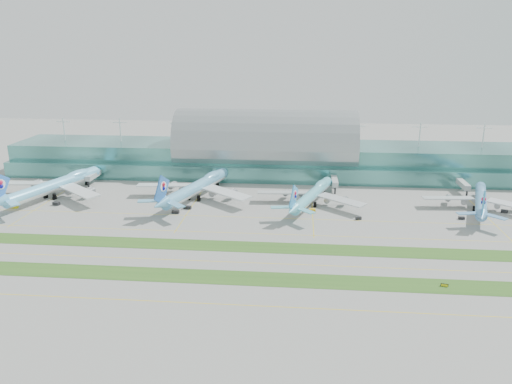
# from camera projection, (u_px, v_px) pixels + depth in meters

# --- Properties ---
(ground) EXTENTS (700.00, 700.00, 0.00)m
(ground) POSITION_uv_depth(u_px,v_px,m) (245.00, 249.00, 216.19)
(ground) COLOR gray
(ground) RESTS_ON ground
(terminal) EXTENTS (340.00, 69.10, 36.00)m
(terminal) POSITION_uv_depth(u_px,v_px,m) (266.00, 153.00, 334.74)
(terminal) COLOR #3D7A75
(terminal) RESTS_ON ground
(grass_strip_near) EXTENTS (420.00, 12.00, 0.08)m
(grass_strip_near) POSITION_uv_depth(u_px,v_px,m) (236.00, 278.00, 189.50)
(grass_strip_near) COLOR #2D591E
(grass_strip_near) RESTS_ON ground
(grass_strip_far) EXTENTS (420.00, 12.00, 0.08)m
(grass_strip_far) POSITION_uv_depth(u_px,v_px,m) (245.00, 247.00, 218.08)
(grass_strip_far) COLOR #2D591E
(grass_strip_far) RESTS_ON ground
(taxiline_a) EXTENTS (420.00, 0.35, 0.01)m
(taxiline_a) POSITION_uv_depth(u_px,v_px,m) (229.00, 304.00, 170.46)
(taxiline_a) COLOR yellow
(taxiline_a) RESTS_ON ground
(taxiline_b) EXTENTS (420.00, 0.35, 0.01)m
(taxiline_b) POSITION_uv_depth(u_px,v_px,m) (241.00, 262.00, 202.85)
(taxiline_b) COLOR yellow
(taxiline_b) RESTS_ON ground
(taxiline_c) EXTENTS (420.00, 0.35, 0.01)m
(taxiline_c) POSITION_uv_depth(u_px,v_px,m) (249.00, 233.00, 233.34)
(taxiline_c) COLOR yellow
(taxiline_c) RESTS_ON ground
(taxiline_d) EXTENTS (420.00, 0.35, 0.01)m
(taxiline_d) POSITION_uv_depth(u_px,v_px,m) (253.00, 217.00, 254.29)
(taxiline_d) COLOR yellow
(taxiline_d) RESTS_ON ground
(airliner_a) EXTENTS (70.30, 81.58, 23.04)m
(airliner_a) POSITION_uv_depth(u_px,v_px,m) (55.00, 184.00, 286.66)
(airliner_a) COLOR #70CBF8
(airliner_a) RESTS_ON ground
(airliner_b) EXTENTS (69.14, 80.18, 22.60)m
(airliner_b) POSITION_uv_depth(u_px,v_px,m) (197.00, 186.00, 283.73)
(airliner_b) COLOR #61ACD7
(airliner_b) RESTS_ON ground
(airliner_c) EXTENTS (58.76, 68.31, 19.38)m
(airliner_c) POSITION_uv_depth(u_px,v_px,m) (313.00, 194.00, 273.02)
(airliner_c) COLOR #62C7D8
(airliner_c) RESTS_ON ground
(airliner_d) EXTENTS (57.20, 66.40, 18.77)m
(airliner_d) POSITION_uv_depth(u_px,v_px,m) (481.00, 199.00, 264.32)
(airliner_d) COLOR #5E9AD0
(airliner_d) RESTS_ON ground
(gse_a) EXTENTS (4.42, 2.20, 1.65)m
(gse_a) POSITION_uv_depth(u_px,v_px,m) (14.00, 206.00, 268.40)
(gse_a) COLOR yellow
(gse_a) RESTS_ON ground
(gse_b) EXTENTS (4.22, 3.02, 1.82)m
(gse_b) POSITION_uv_depth(u_px,v_px,m) (56.00, 204.00, 272.97)
(gse_b) COLOR black
(gse_b) RESTS_ON ground
(gse_c) EXTENTS (3.68, 2.23, 1.59)m
(gse_c) POSITION_uv_depth(u_px,v_px,m) (176.00, 212.00, 260.11)
(gse_c) COLOR black
(gse_c) RESTS_ON ground
(gse_d) EXTENTS (4.24, 2.41, 1.64)m
(gse_d) POSITION_uv_depth(u_px,v_px,m) (187.00, 207.00, 266.97)
(gse_d) COLOR black
(gse_d) RESTS_ON ground
(gse_e) EXTENTS (3.41, 1.94, 1.72)m
(gse_e) POSITION_uv_depth(u_px,v_px,m) (312.00, 210.00, 262.05)
(gse_e) COLOR #EBAE0D
(gse_e) RESTS_ON ground
(gse_f) EXTENTS (3.20, 2.31, 1.46)m
(gse_f) POSITION_uv_depth(u_px,v_px,m) (358.00, 218.00, 251.07)
(gse_f) COLOR black
(gse_f) RESTS_ON ground
(gse_g) EXTENTS (2.99, 1.78, 1.35)m
(gse_g) POSITION_uv_depth(u_px,v_px,m) (462.00, 218.00, 251.40)
(gse_g) COLOR black
(gse_g) RESTS_ON ground
(gse_h) EXTENTS (3.73, 2.77, 1.55)m
(gse_h) POSITION_uv_depth(u_px,v_px,m) (504.00, 211.00, 261.16)
(gse_h) COLOR black
(gse_h) RESTS_ON ground
(taxiway_sign_east) EXTENTS (2.70, 0.86, 1.15)m
(taxiway_sign_east) POSITION_uv_depth(u_px,v_px,m) (444.00, 285.00, 182.70)
(taxiway_sign_east) COLOR black
(taxiway_sign_east) RESTS_ON ground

